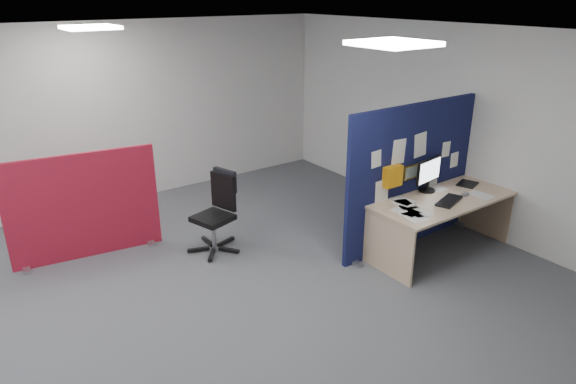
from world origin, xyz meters
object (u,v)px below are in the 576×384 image
navy_divider (413,176)px  main_desk (439,209)px  monitor_main (429,173)px  office_chair (218,206)px  red_divider (84,207)px

navy_divider → main_desk: bearing=-72.4°
monitor_main → office_chair: bearing=138.5°
navy_divider → monitor_main: 0.19m
main_desk → red_divider: size_ratio=1.08×
navy_divider → monitor_main: size_ratio=4.59×
monitor_main → red_divider: red_divider is taller
red_divider → navy_divider: bearing=-22.6°
main_desk → monitor_main: 0.46m
monitor_main → red_divider: bearing=140.4°
navy_divider → office_chair: (-2.07, 1.30, -0.35)m
main_desk → red_divider: red_divider is taller
navy_divider → red_divider: bearing=149.5°
monitor_main → navy_divider: bearing=128.2°
navy_divider → red_divider: 4.05m
monitor_main → red_divider: (-3.62, 2.18, -0.32)m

